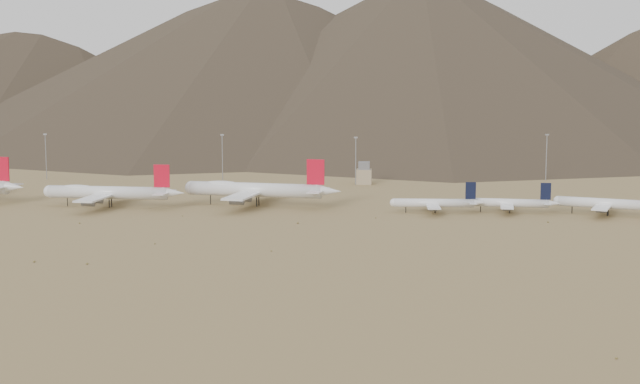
# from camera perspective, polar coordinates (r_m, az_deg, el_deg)

# --- Properties ---
(ground) EXTENTS (3000.00, 3000.00, 0.00)m
(ground) POSITION_cam_1_polar(r_m,az_deg,el_deg) (361.69, -2.50, -1.73)
(ground) COLOR tan
(ground) RESTS_ON ground
(mountain_ridge) EXTENTS (4400.00, 1000.00, 300.00)m
(mountain_ridge) POSITION_cam_1_polar(r_m,az_deg,el_deg) (1258.53, 2.57, 11.64)
(mountain_ridge) COLOR #443828
(mountain_ridge) RESTS_ON ground
(widebody_centre) EXTENTS (65.13, 50.20, 19.34)m
(widebody_centre) POSITION_cam_1_polar(r_m,az_deg,el_deg) (403.37, -13.39, -0.02)
(widebody_centre) COLOR white
(widebody_centre) RESTS_ON ground
(widebody_east) EXTENTS (72.12, 56.27, 21.57)m
(widebody_east) POSITION_cam_1_polar(r_m,az_deg,el_deg) (396.91, -4.14, 0.16)
(widebody_east) COLOR white
(widebody_east) RESTS_ON ground
(narrowbody_a) EXTENTS (40.34, 28.84, 13.30)m
(narrowbody_a) POSITION_cam_1_polar(r_m,az_deg,el_deg) (379.44, 7.44, -0.70)
(narrowbody_a) COLOR white
(narrowbody_a) RESTS_ON ground
(narrowbody_b) EXTENTS (39.69, 28.73, 13.12)m
(narrowbody_b) POSITION_cam_1_polar(r_m,az_deg,el_deg) (385.37, 12.12, -0.69)
(narrowbody_b) COLOR white
(narrowbody_b) RESTS_ON ground
(narrowbody_c) EXTENTS (45.14, 33.73, 15.56)m
(narrowbody_c) POSITION_cam_1_polar(r_m,az_deg,el_deg) (388.13, 18.02, -0.71)
(narrowbody_c) COLOR white
(narrowbody_c) RESTS_ON ground
(control_tower) EXTENTS (8.00, 8.00, 12.00)m
(control_tower) POSITION_cam_1_polar(r_m,az_deg,el_deg) (477.44, 2.84, 1.14)
(control_tower) COLOR tan
(control_tower) RESTS_ON ground
(mast_far_west) EXTENTS (2.00, 0.60, 25.70)m
(mast_far_west) POSITION_cam_1_polar(r_m,az_deg,el_deg) (521.38, -17.14, 2.33)
(mast_far_west) COLOR gray
(mast_far_west) RESTS_ON ground
(mast_west) EXTENTS (2.00, 0.60, 25.70)m
(mast_west) POSITION_cam_1_polar(r_m,az_deg,el_deg) (496.27, -6.27, 2.38)
(mast_west) COLOR gray
(mast_west) RESTS_ON ground
(mast_centre) EXTENTS (2.00, 0.60, 25.70)m
(mast_centre) POSITION_cam_1_polar(r_m,az_deg,el_deg) (472.70, 2.30, 2.16)
(mast_centre) COLOR gray
(mast_centre) RESTS_ON ground
(mast_east) EXTENTS (2.00, 0.60, 25.70)m
(mast_east) POSITION_cam_1_polar(r_m,az_deg,el_deg) (510.83, 14.29, 2.33)
(mast_east) COLOR gray
(mast_east) RESTS_ON ground
(desert_scrub) EXTENTS (450.21, 178.97, 0.93)m
(desert_scrub) POSITION_cam_1_polar(r_m,az_deg,el_deg) (290.29, -7.69, -4.01)
(desert_scrub) COLOR olive
(desert_scrub) RESTS_ON ground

